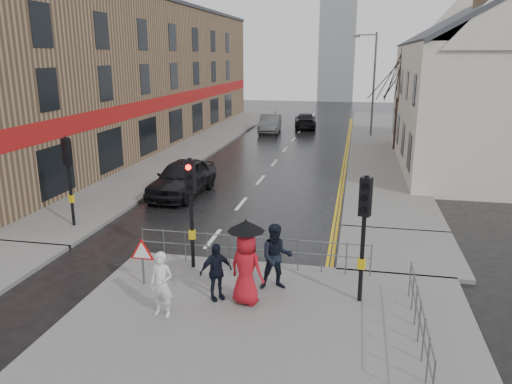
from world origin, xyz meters
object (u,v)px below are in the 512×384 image
at_px(pedestrian_a, 162,284).
at_px(car_parked, 182,178).
at_px(pedestrian_with_umbrella, 246,261).
at_px(car_mid, 270,123).
at_px(pedestrian_d, 216,272).
at_px(pedestrian_b, 276,257).

xyz_separation_m(pedestrian_a, car_parked, (-3.43, 11.10, -0.13)).
relative_size(pedestrian_with_umbrella, car_mid, 0.48).
distance_m(pedestrian_d, car_mid, 30.81).
height_order(pedestrian_a, pedestrian_d, pedestrian_a).
height_order(pedestrian_b, pedestrian_d, pedestrian_b).
distance_m(pedestrian_d, car_parked, 10.98).
relative_size(pedestrian_d, car_mid, 0.33).
bearing_deg(pedestrian_d, pedestrian_a, -174.34).
bearing_deg(pedestrian_b, pedestrian_a, -156.80).
height_order(pedestrian_with_umbrella, car_parked, pedestrian_with_umbrella).
bearing_deg(pedestrian_with_umbrella, pedestrian_b, 57.76).
bearing_deg(pedestrian_a, pedestrian_b, 44.90).
bearing_deg(pedestrian_b, pedestrian_d, -162.69).
xyz_separation_m(pedestrian_with_umbrella, car_mid, (-4.75, 30.61, -0.55)).
bearing_deg(car_parked, pedestrian_a, -68.83).
distance_m(pedestrian_with_umbrella, car_parked, 11.40).
xyz_separation_m(pedestrian_a, car_mid, (-2.85, 31.64, -0.20)).
bearing_deg(pedestrian_a, car_parked, 113.34).
relative_size(pedestrian_with_umbrella, pedestrian_d, 1.46).
relative_size(pedestrian_a, car_parked, 0.34).
distance_m(pedestrian_b, car_parked, 10.86).
height_order(pedestrian_with_umbrella, car_mid, pedestrian_with_umbrella).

